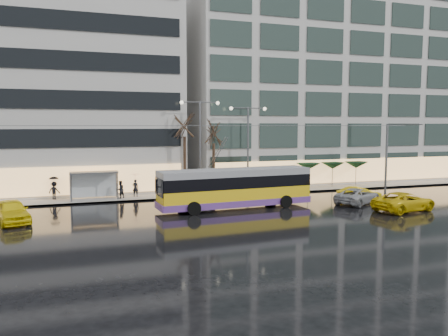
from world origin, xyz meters
name	(u,v)px	position (x,y,z in m)	size (l,w,h in m)	color
ground	(212,218)	(0.00, 0.00, 0.00)	(140.00, 140.00, 0.00)	black
sidewalk	(192,190)	(2.00, 14.00, 0.07)	(80.00, 10.00, 0.15)	gray
kerb	(205,197)	(2.00, 9.05, 0.07)	(80.00, 0.10, 0.15)	slate
building_left	(6,82)	(-16.00, 19.00, 11.15)	(34.00, 14.00, 22.00)	#B9B5B1
building_right	(314,79)	(19.00, 19.00, 12.65)	(32.00, 14.00, 25.00)	#B9B5B1
trolleybus	(235,189)	(2.89, 3.09, 1.60)	(12.92, 5.22, 5.92)	yellow
catenary	(198,154)	(1.00, 7.94, 4.25)	(42.24, 5.12, 7.00)	#595B60
bus_shelter	(90,179)	(-8.38, 10.69, 1.96)	(4.20, 1.60, 2.51)	#595B60
street_lamp_near	(200,134)	(2.00, 10.80, 5.99)	(3.96, 0.36, 9.03)	#595B60
street_lamp_far	(248,136)	(7.00, 10.80, 5.71)	(3.96, 0.36, 8.53)	#595B60
tree_a	(184,123)	(0.50, 11.00, 7.09)	(3.20, 3.20, 8.40)	black
tree_b	(214,130)	(3.50, 11.20, 6.40)	(3.20, 3.20, 7.70)	black
parasol_a	(308,166)	(14.00, 11.00, 2.45)	(2.50, 2.50, 2.65)	#595B60
parasol_b	(333,166)	(17.00, 11.00, 2.45)	(2.50, 2.50, 2.65)	#595B60
parasol_c	(356,165)	(20.00, 11.00, 2.45)	(2.50, 2.50, 2.65)	#595B60
taxi_a	(12,211)	(-13.81, 3.05, 0.82)	(1.93, 4.79, 1.63)	yellow
taxi_b	(359,194)	(14.81, 3.01, 0.64)	(1.36, 3.91, 1.29)	yellow
taxi_c	(404,202)	(15.38, -2.11, 0.76)	(2.52, 5.47, 1.52)	#E1BD0B
sedan_silver	(358,196)	(13.76, 1.79, 0.69)	(2.28, 4.94, 1.37)	#A1A1A5
pedestrian_a	(135,181)	(-4.28, 10.96, 1.61)	(1.28, 1.29, 2.19)	black
pedestrian_b	(120,190)	(-5.73, 10.38, 0.96)	(0.99, 0.94, 1.61)	black
pedestrian_c	(54,187)	(-11.46, 11.59, 1.26)	(1.20, 1.09, 2.11)	black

